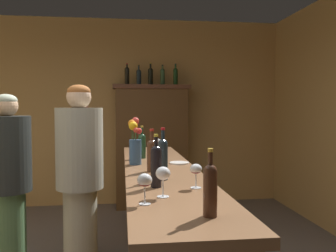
% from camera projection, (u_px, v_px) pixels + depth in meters
% --- Properties ---
extents(wall_back, '(5.70, 0.12, 2.84)m').
position_uv_depth(wall_back, '(100.00, 112.00, 5.64)').
color(wall_back, tan).
rests_on(wall_back, ground).
extents(bar_counter, '(0.56, 3.10, 1.02)m').
position_uv_depth(bar_counter, '(161.00, 233.00, 2.88)').
color(bar_counter, brown).
rests_on(bar_counter, ground).
extents(display_cabinet, '(1.13, 0.40, 1.83)m').
position_uv_depth(display_cabinet, '(151.00, 144.00, 5.48)').
color(display_cabinet, brown).
rests_on(display_cabinet, ground).
extents(wine_bottle_rose, '(0.07, 0.07, 0.32)m').
position_uv_depth(wine_bottle_rose, '(156.00, 164.00, 2.19)').
color(wine_bottle_rose, black).
rests_on(wine_bottle_rose, bar_counter).
extents(wine_bottle_merlot, '(0.06, 0.06, 0.30)m').
position_uv_depth(wine_bottle_merlot, '(210.00, 187.00, 1.60)').
color(wine_bottle_merlot, '#46291B').
rests_on(wine_bottle_merlot, bar_counter).
extents(wine_bottle_syrah, '(0.07, 0.07, 0.32)m').
position_uv_depth(wine_bottle_syrah, '(152.00, 153.00, 2.73)').
color(wine_bottle_syrah, '#4E2E1C').
rests_on(wine_bottle_syrah, bar_counter).
extents(wine_bottle_pinot, '(0.06, 0.06, 0.35)m').
position_uv_depth(wine_bottle_pinot, '(163.00, 157.00, 2.42)').
color(wine_bottle_pinot, '#202D34').
rests_on(wine_bottle_pinot, bar_counter).
extents(wine_bottle_malbec, '(0.07, 0.07, 0.31)m').
position_uv_depth(wine_bottle_malbec, '(142.00, 145.00, 3.44)').
color(wine_bottle_malbec, '#1D3B23').
rests_on(wine_bottle_malbec, bar_counter).
extents(wine_glass_front, '(0.07, 0.07, 0.15)m').
position_uv_depth(wine_glass_front, '(145.00, 182.00, 1.80)').
color(wine_glass_front, white).
rests_on(wine_glass_front, bar_counter).
extents(wine_glass_mid, '(0.08, 0.08, 0.16)m').
position_uv_depth(wine_glass_mid, '(163.00, 174.00, 1.95)').
color(wine_glass_mid, white).
rests_on(wine_glass_mid, bar_counter).
extents(wine_glass_rear, '(0.07, 0.07, 0.15)m').
position_uv_depth(wine_glass_rear, '(196.00, 170.00, 2.17)').
color(wine_glass_rear, white).
rests_on(wine_glass_rear, bar_counter).
extents(wine_glass_spare, '(0.06, 0.06, 0.13)m').
position_uv_depth(wine_glass_spare, '(158.00, 142.00, 4.10)').
color(wine_glass_spare, white).
rests_on(wine_glass_spare, bar_counter).
extents(flower_arrangement, '(0.12, 0.13, 0.39)m').
position_uv_depth(flower_arrangement, '(135.00, 143.00, 3.06)').
color(flower_arrangement, '#325173').
rests_on(flower_arrangement, bar_counter).
extents(cheese_plate, '(0.17, 0.17, 0.01)m').
position_uv_depth(cheese_plate, '(179.00, 163.00, 3.12)').
color(cheese_plate, white).
rests_on(cheese_plate, bar_counter).
extents(display_bottle_left, '(0.07, 0.07, 0.32)m').
position_uv_depth(display_bottle_left, '(127.00, 75.00, 5.38)').
color(display_bottle_left, black).
rests_on(display_bottle_left, display_cabinet).
extents(display_bottle_midleft, '(0.07, 0.07, 0.29)m').
position_uv_depth(display_bottle_midleft, '(139.00, 76.00, 5.40)').
color(display_bottle_midleft, '#1B2931').
rests_on(display_bottle_midleft, display_cabinet).
extents(display_bottle_center, '(0.07, 0.07, 0.33)m').
position_uv_depth(display_bottle_center, '(151.00, 75.00, 5.42)').
color(display_bottle_center, black).
rests_on(display_bottle_center, display_cabinet).
extents(display_bottle_midright, '(0.07, 0.07, 0.30)m').
position_uv_depth(display_bottle_midright, '(163.00, 76.00, 5.44)').
color(display_bottle_midright, '#2F5130').
rests_on(display_bottle_midright, display_cabinet).
extents(display_bottle_right, '(0.07, 0.07, 0.32)m').
position_uv_depth(display_bottle_right, '(176.00, 76.00, 5.47)').
color(display_bottle_right, '#153918').
rests_on(display_bottle_right, display_cabinet).
extents(patron_by_cabinet, '(0.38, 0.38, 1.68)m').
position_uv_depth(patron_by_cabinet, '(80.00, 179.00, 2.97)').
color(patron_by_cabinet, '#9C9B83').
rests_on(patron_by_cabinet, ground).
extents(patron_in_grey, '(0.38, 0.38, 1.62)m').
position_uv_depth(patron_in_grey, '(81.00, 170.00, 3.61)').
color(patron_in_grey, navy).
rests_on(patron_in_grey, ground).
extents(patron_in_navy, '(0.38, 0.38, 1.61)m').
position_uv_depth(patron_in_navy, '(8.00, 185.00, 2.95)').
color(patron_in_navy, '#496E44').
rests_on(patron_in_navy, ground).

